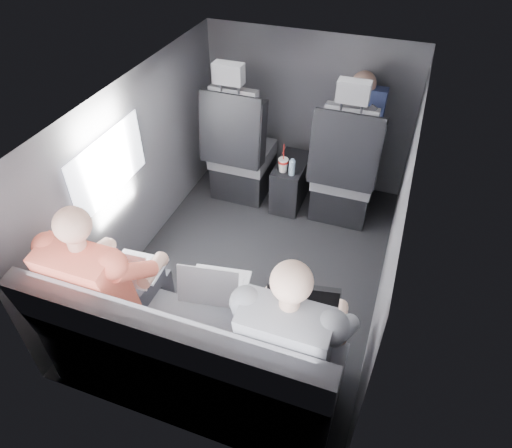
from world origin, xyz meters
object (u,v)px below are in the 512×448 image
(rear_bench, at_px, (190,359))
(front_seat_right, at_px, (344,176))
(soda_cup, at_px, (283,164))
(passenger_front_right, at_px, (358,123))
(laptop_black, at_px, (305,305))
(laptop_silver, at_px, (215,284))
(laptop_white, at_px, (132,267))
(passenger_rear_left, at_px, (108,284))
(passenger_rear_right, at_px, (292,338))
(center_console, at_px, (291,182))
(water_bottle, at_px, (292,167))
(front_seat_left, at_px, (240,155))

(rear_bench, bearing_deg, front_seat_right, 76.69)
(soda_cup, bearing_deg, passenger_front_right, 35.97)
(front_seat_right, xyz_separation_m, laptop_black, (0.09, -1.59, 0.23))
(laptop_silver, height_order, passenger_front_right, passenger_front_right)
(laptop_white, xyz_separation_m, laptop_silver, (0.49, 0.04, 0.00))
(laptop_white, xyz_separation_m, passenger_rear_left, (-0.06, -0.15, -0.00))
(laptop_white, height_order, passenger_rear_left, passenger_rear_left)
(rear_bench, bearing_deg, passenger_rear_right, 10.11)
(passenger_rear_right, bearing_deg, soda_cup, 108.45)
(laptop_white, height_order, passenger_rear_right, passenger_rear_right)
(front_seat_right, relative_size, passenger_rear_left, 1.04)
(center_console, bearing_deg, laptop_black, -71.68)
(front_seat_right, bearing_deg, laptop_black, -86.78)
(front_seat_right, distance_m, laptop_white, 1.90)
(rear_bench, bearing_deg, laptop_black, 30.11)
(center_console, relative_size, water_bottle, 3.34)
(passenger_rear_left, bearing_deg, front_seat_left, 88.19)
(passenger_rear_right, bearing_deg, center_console, 106.11)
(center_console, xyz_separation_m, passenger_rear_right, (0.53, -1.85, 0.43))
(front_seat_right, bearing_deg, passenger_front_right, 87.34)
(passenger_rear_right, height_order, passenger_front_right, passenger_rear_right)
(water_bottle, height_order, passenger_rear_left, passenger_rear_left)
(laptop_black, height_order, passenger_rear_right, passenger_rear_right)
(rear_bench, distance_m, water_bottle, 1.78)
(soda_cup, bearing_deg, water_bottle, -15.42)
(water_bottle, bearing_deg, soda_cup, 164.58)
(center_console, height_order, laptop_black, laptop_black)
(water_bottle, bearing_deg, center_console, 105.49)
(soda_cup, relative_size, passenger_rear_right, 0.20)
(center_console, relative_size, passenger_front_right, 0.66)
(laptop_silver, relative_size, passenger_rear_right, 0.29)
(laptop_silver, distance_m, passenger_rear_right, 0.53)
(soda_cup, bearing_deg, front_seat_right, 11.97)
(front_seat_left, relative_size, water_bottle, 8.81)
(soda_cup, xyz_separation_m, laptop_black, (0.57, -1.49, 0.17))
(laptop_silver, relative_size, passenger_front_right, 0.49)
(laptop_black, distance_m, passenger_front_right, 1.85)
(soda_cup, xyz_separation_m, passenger_rear_right, (0.57, -1.70, 0.17))
(passenger_front_right, bearing_deg, rear_bench, -102.07)
(soda_cup, relative_size, laptop_silver, 0.70)
(center_console, relative_size, laptop_black, 1.23)
(laptop_silver, bearing_deg, rear_bench, -98.16)
(front_seat_left, bearing_deg, water_bottle, -14.17)
(soda_cup, relative_size, laptop_black, 0.64)
(center_console, bearing_deg, rear_bench, -90.00)
(front_seat_left, bearing_deg, center_console, 5.07)
(laptop_white, distance_m, laptop_black, 0.99)
(front_seat_right, height_order, laptop_white, front_seat_right)
(laptop_black, bearing_deg, front_seat_right, 93.22)
(front_seat_right, distance_m, laptop_black, 1.61)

